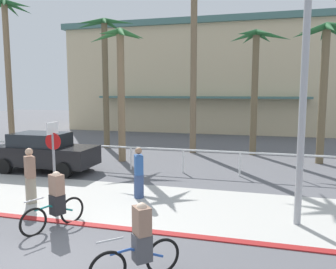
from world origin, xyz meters
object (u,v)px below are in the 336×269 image
at_px(palm_tree_2, 104,55).
at_px(pedestrian_0, 139,175).
at_px(stop_sign_bike_lane, 53,151).
at_px(palm_tree_4, 195,23).
at_px(cyclist_teal_0, 56,201).
at_px(palm_tree_5, 256,63).
at_px(cyclist_blue_1, 140,244).
at_px(palm_tree_3, 120,66).
at_px(pedestrian_1, 30,178).
at_px(palm_tree_6, 325,56).
at_px(car_black_1, 45,152).
at_px(palm_tree_1, 6,40).
at_px(streetlight_curb, 306,58).

distance_m(palm_tree_2, pedestrian_0, 11.44).
xyz_separation_m(stop_sign_bike_lane, palm_tree_2, (-3.06, 10.11, 3.95)).
bearing_deg(palm_tree_4, stop_sign_bike_lane, -103.72).
distance_m(stop_sign_bike_lane, cyclist_teal_0, 2.16).
relative_size(palm_tree_5, cyclist_blue_1, 4.50).
xyz_separation_m(palm_tree_3, cyclist_teal_0, (1.67, -8.27, -4.03)).
height_order(palm_tree_4, cyclist_teal_0, palm_tree_4).
bearing_deg(pedestrian_1, palm_tree_5, 57.61).
xyz_separation_m(palm_tree_2, pedestrian_1, (2.29, -10.24, -4.81)).
relative_size(palm_tree_6, pedestrian_1, 3.79).
xyz_separation_m(palm_tree_4, pedestrian_1, (-3.20, -10.10, -6.39)).
height_order(stop_sign_bike_lane, palm_tree_6, palm_tree_6).
relative_size(palm_tree_6, cyclist_blue_1, 4.44).
bearing_deg(stop_sign_bike_lane, cyclist_teal_0, -56.03).
xyz_separation_m(stop_sign_bike_lane, car_black_1, (-2.96, 3.74, -0.81)).
relative_size(palm_tree_1, palm_tree_6, 1.36).
distance_m(palm_tree_1, palm_tree_6, 18.26).
xyz_separation_m(cyclist_blue_1, pedestrian_0, (-1.67, 4.55, 0.08)).
relative_size(palm_tree_4, pedestrian_1, 5.60).
relative_size(palm_tree_3, cyclist_teal_0, 3.89).
bearing_deg(palm_tree_1, palm_tree_3, -16.86).
distance_m(stop_sign_bike_lane, palm_tree_2, 11.28).
bearing_deg(stop_sign_bike_lane, pedestrian_0, 28.50).
relative_size(palm_tree_1, palm_tree_4, 0.92).
distance_m(palm_tree_3, car_black_1, 5.40).
bearing_deg(palm_tree_5, streetlight_curb, -82.56).
bearing_deg(pedestrian_0, cyclist_teal_0, -113.27).
distance_m(streetlight_curb, palm_tree_3, 10.18).
bearing_deg(stop_sign_bike_lane, palm_tree_3, 95.08).
bearing_deg(palm_tree_2, palm_tree_1, -172.64).
xyz_separation_m(palm_tree_3, palm_tree_6, (9.51, 1.91, 0.41)).
relative_size(palm_tree_3, cyclist_blue_1, 4.35).
bearing_deg(palm_tree_3, pedestrian_0, -62.00).
height_order(pedestrian_0, pedestrian_1, pedestrian_1).
distance_m(palm_tree_1, pedestrian_1, 13.98).
bearing_deg(palm_tree_2, stop_sign_bike_lane, -73.15).
height_order(palm_tree_1, palm_tree_2, palm_tree_1).
bearing_deg(pedestrian_1, palm_tree_6, 42.02).
bearing_deg(car_black_1, palm_tree_5, 36.31).
xyz_separation_m(streetlight_curb, cyclist_teal_0, (-6.00, -1.59, -3.58)).
distance_m(car_black_1, cyclist_teal_0, 6.69).
distance_m(streetlight_curb, cyclist_blue_1, 5.78).
xyz_separation_m(palm_tree_6, cyclist_blue_1, (-4.94, -11.90, -4.44)).
bearing_deg(palm_tree_3, pedestrian_1, -91.49).
distance_m(palm_tree_6, car_black_1, 13.52).
height_order(streetlight_curb, palm_tree_1, palm_tree_1).
bearing_deg(palm_tree_6, pedestrian_0, -132.02).
bearing_deg(palm_tree_6, palm_tree_3, -168.62).
distance_m(car_black_1, cyclist_blue_1, 9.89).
height_order(car_black_1, cyclist_blue_1, car_black_1).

